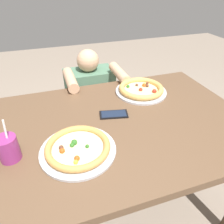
% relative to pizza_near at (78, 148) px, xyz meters
% --- Properties ---
extents(ground_plane, '(8.00, 8.00, 0.00)m').
position_rel_pizza_near_xyz_m(ground_plane, '(0.27, 0.15, -0.77)').
color(ground_plane, gray).
extents(dining_table, '(1.29, 0.91, 0.75)m').
position_rel_pizza_near_xyz_m(dining_table, '(0.27, 0.15, -0.12)').
color(dining_table, brown).
rests_on(dining_table, ground).
extents(pizza_near, '(0.33, 0.33, 0.04)m').
position_rel_pizza_near_xyz_m(pizza_near, '(0.00, 0.00, 0.00)').
color(pizza_near, '#B7B7BC').
rests_on(pizza_near, dining_table).
extents(pizza_far, '(0.32, 0.32, 0.05)m').
position_rel_pizza_near_xyz_m(pizza_far, '(0.48, 0.40, 0.00)').
color(pizza_far, '#B7B7BC').
rests_on(pizza_far, dining_table).
extents(drink_cup_colored, '(0.08, 0.08, 0.19)m').
position_rel_pizza_near_xyz_m(drink_cup_colored, '(-0.27, 0.05, 0.04)').
color(drink_cup_colored, '#8C2D72').
rests_on(drink_cup_colored, dining_table).
extents(cell_phone, '(0.16, 0.10, 0.01)m').
position_rel_pizza_near_xyz_m(cell_phone, '(0.23, 0.21, -0.01)').
color(cell_phone, black).
rests_on(cell_phone, dining_table).
extents(diner_seated, '(0.42, 0.53, 0.90)m').
position_rel_pizza_near_xyz_m(diner_seated, '(0.25, 0.87, -0.37)').
color(diner_seated, '#333847').
rests_on(diner_seated, ground).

